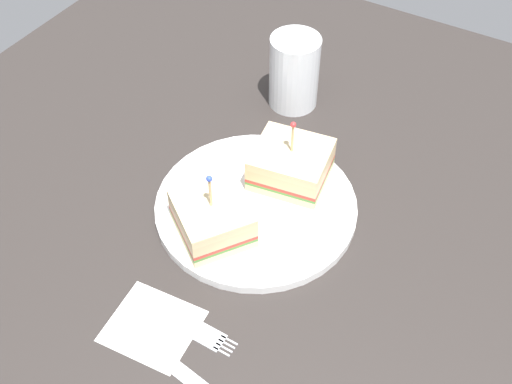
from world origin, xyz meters
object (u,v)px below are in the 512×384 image
plate (256,206)px  napkin (153,326)px  sandwich_half_back (212,218)px  drink_glass (294,76)px  knife (164,358)px  sandwich_half_front (291,164)px  fork (195,329)px

plate → napkin: (-19.56, 1.19, -0.52)cm
sandwich_half_back → drink_glass: 27.20cm
knife → sandwich_half_front: bearing=1.2°
drink_glass → fork: size_ratio=0.85×
drink_glass → fork: (-38.23, -8.82, -4.47)cm
knife → drink_glass: bearing=10.7°
plate → sandwich_half_back: 7.26cm
sandwich_half_back → napkin: size_ratio=1.25×
plate → napkin: bearing=176.5°
sandwich_half_front → knife: 28.09cm
sandwich_half_front → napkin: sandwich_half_front is taller
napkin → plate: bearing=-3.5°
sandwich_half_front → sandwich_half_back: same height
sandwich_half_front → napkin: (-25.44, 2.75, -3.48)cm
sandwich_half_back → drink_glass: (26.91, 3.82, 1.11)cm
drink_glass → knife: drink_glass is taller
fork → knife: size_ratio=0.96×
plate → fork: size_ratio=1.97×
drink_glass → knife: 43.59cm
sandwich_half_front → drink_glass: 16.55cm
plate → drink_glass: drink_glass is taller
napkin → fork: (1.94, -4.10, 0.10)cm
napkin → knife: bearing=-126.3°
fork → napkin: bearing=115.3°
sandwich_half_back → fork: bearing=-156.2°
napkin → fork: 4.54cm
sandwich_half_front → knife: (-27.88, -0.56, -3.38)cm
napkin → drink_glass: bearing=6.7°
sandwich_half_front → fork: (-23.50, -1.35, -3.38)cm
sandwich_half_back → fork: 12.83cm
sandwich_half_front → napkin: size_ratio=1.12×
drink_glass → plate: bearing=-164.0°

